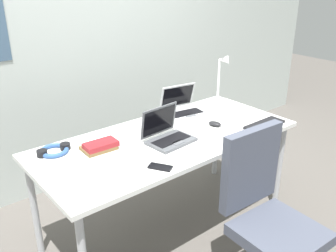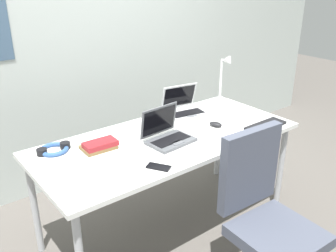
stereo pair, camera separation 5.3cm
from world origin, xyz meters
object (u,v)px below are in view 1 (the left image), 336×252
object	(u,v)px
desk_lamp	(222,79)
office_chair	(268,229)
book_stack	(100,146)
external_keyboard	(264,125)
headphones	(54,150)
computer_mouse	(215,124)
laptop_center	(167,135)
cell_phone	(160,167)
laptop_back_left	(183,108)

from	to	relation	value
desk_lamp	office_chair	size ratio (longest dim) A/B	0.41
desk_lamp	book_stack	distance (m)	1.27
external_keyboard	headphones	bearing A→B (deg)	156.98
computer_mouse	headphones	bearing A→B (deg)	144.52
desk_lamp	headphones	world-z (taller)	desk_lamp
computer_mouse	book_stack	distance (m)	0.85
computer_mouse	headphones	xyz separation A→B (m)	(-1.07, 0.33, -0.00)
laptop_center	book_stack	bearing A→B (deg)	158.14
laptop_center	cell_phone	size ratio (longest dim) A/B	2.31
external_keyboard	desk_lamp	bearing A→B (deg)	75.29
cell_phone	book_stack	bearing A→B (deg)	78.42
desk_lamp	laptop_center	bearing A→B (deg)	-159.18
laptop_back_left	office_chair	distance (m)	1.13
laptop_back_left	headphones	world-z (taller)	laptop_back_left
external_keyboard	book_stack	size ratio (longest dim) A/B	1.53
laptop_center	headphones	world-z (taller)	laptop_center
laptop_center	external_keyboard	bearing A→B (deg)	-19.55
laptop_center	laptop_back_left	xyz separation A→B (m)	(0.41, 0.30, -0.00)
desk_lamp	headphones	size ratio (longest dim) A/B	1.87
laptop_center	computer_mouse	world-z (taller)	laptop_center
laptop_center	desk_lamp	bearing A→B (deg)	20.82
headphones	laptop_back_left	bearing A→B (deg)	-0.35
external_keyboard	office_chair	xyz separation A→B (m)	(-0.54, -0.48, -0.35)
laptop_center	laptop_back_left	bearing A→B (deg)	36.74
computer_mouse	headphones	world-z (taller)	headphones
laptop_center	office_chair	distance (m)	0.84
desk_lamp	laptop_back_left	xyz separation A→B (m)	(-0.44, -0.02, -0.15)
external_keyboard	laptop_back_left	bearing A→B (deg)	117.46
desk_lamp	laptop_center	xyz separation A→B (m)	(-0.84, -0.32, -0.15)
desk_lamp	book_stack	xyz separation A→B (m)	(-1.25, -0.16, -0.17)
office_chair	desk_lamp	bearing A→B (deg)	56.85
desk_lamp	cell_phone	xyz separation A→B (m)	(-1.10, -0.57, -0.19)
headphones	office_chair	size ratio (longest dim) A/B	0.22
book_stack	office_chair	bearing A→B (deg)	-57.84
office_chair	computer_mouse	bearing A→B (deg)	69.36
laptop_center	office_chair	size ratio (longest dim) A/B	0.32
laptop_back_left	book_stack	distance (m)	0.83
computer_mouse	office_chair	world-z (taller)	office_chair
laptop_center	headphones	bearing A→B (deg)	154.47
external_keyboard	book_stack	xyz separation A→B (m)	(-1.11, 0.41, 0.02)
cell_phone	book_stack	world-z (taller)	book_stack
laptop_center	cell_phone	bearing A→B (deg)	-135.48
headphones	cell_phone	bearing A→B (deg)	-55.32
cell_phone	office_chair	size ratio (longest dim) A/B	0.14
external_keyboard	computer_mouse	world-z (taller)	computer_mouse
cell_phone	headphones	bearing A→B (deg)	93.20
book_stack	laptop_back_left	bearing A→B (deg)	9.65
computer_mouse	book_stack	xyz separation A→B (m)	(-0.83, 0.19, 0.01)
computer_mouse	office_chair	size ratio (longest dim) A/B	0.10
laptop_back_left	headphones	bearing A→B (deg)	179.65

